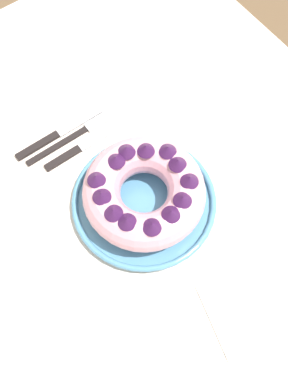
{
  "coord_description": "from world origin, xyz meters",
  "views": [
    {
      "loc": [
        0.3,
        -0.19,
        1.59
      ],
      "look_at": [
        0.01,
        0.01,
        0.81
      ],
      "focal_mm": 42.0,
      "sensor_mm": 36.0,
      "label": 1
    }
  ],
  "objects_px": {
    "napkin": "(236,313)",
    "serving_dish": "(144,202)",
    "serving_knife": "(57,135)",
    "fork": "(75,135)",
    "bundt_cake": "(144,191)",
    "cake_knife": "(78,149)"
  },
  "relations": [
    {
      "from": "fork",
      "to": "serving_knife",
      "type": "distance_m",
      "value": 0.04
    },
    {
      "from": "bundt_cake",
      "to": "serving_knife",
      "type": "bearing_deg",
      "value": -166.5
    },
    {
      "from": "serving_dish",
      "to": "bundt_cake",
      "type": "relative_size",
      "value": 1.22
    },
    {
      "from": "serving_dish",
      "to": "serving_knife",
      "type": "bearing_deg",
      "value": -166.47
    },
    {
      "from": "cake_knife",
      "to": "napkin",
      "type": "relative_size",
      "value": 1.34
    },
    {
      "from": "fork",
      "to": "napkin",
      "type": "xyz_separation_m",
      "value": [
        0.49,
        0.03,
        -0.0
      ]
    },
    {
      "from": "serving_dish",
      "to": "fork",
      "type": "bearing_deg",
      "value": -173.08
    },
    {
      "from": "serving_knife",
      "to": "napkin",
      "type": "bearing_deg",
      "value": 8.27
    },
    {
      "from": "serving_knife",
      "to": "napkin",
      "type": "height_order",
      "value": "serving_knife"
    },
    {
      "from": "serving_knife",
      "to": "napkin",
      "type": "distance_m",
      "value": 0.52
    },
    {
      "from": "fork",
      "to": "serving_knife",
      "type": "relative_size",
      "value": 0.91
    },
    {
      "from": "serving_dish",
      "to": "serving_knife",
      "type": "relative_size",
      "value": 1.27
    },
    {
      "from": "fork",
      "to": "serving_knife",
      "type": "height_order",
      "value": "serving_knife"
    },
    {
      "from": "cake_knife",
      "to": "napkin",
      "type": "distance_m",
      "value": 0.46
    },
    {
      "from": "napkin",
      "to": "serving_dish",
      "type": "bearing_deg",
      "value": -178.46
    },
    {
      "from": "serving_knife",
      "to": "napkin",
      "type": "relative_size",
      "value": 1.63
    },
    {
      "from": "cake_knife",
      "to": "fork",
      "type": "bearing_deg",
      "value": 159.62
    },
    {
      "from": "bundt_cake",
      "to": "napkin",
      "type": "bearing_deg",
      "value": 1.56
    },
    {
      "from": "serving_dish",
      "to": "cake_knife",
      "type": "relative_size",
      "value": 1.54
    },
    {
      "from": "serving_dish",
      "to": "fork",
      "type": "height_order",
      "value": "serving_dish"
    },
    {
      "from": "bundt_cake",
      "to": "fork",
      "type": "relative_size",
      "value": 1.14
    },
    {
      "from": "fork",
      "to": "cake_knife",
      "type": "relative_size",
      "value": 1.11
    }
  ]
}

